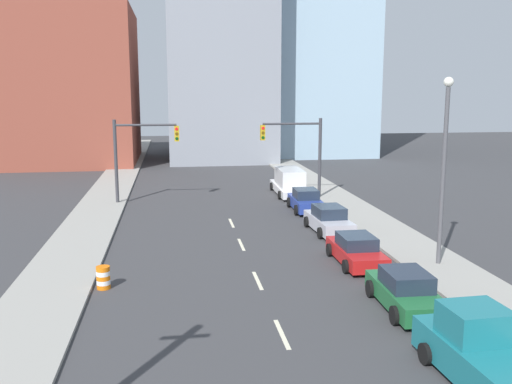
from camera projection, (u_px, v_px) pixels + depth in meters
name	position (u px, v px, depth m)	size (l,w,h in m)	color
sidewalk_left	(113.00, 186.00, 48.46)	(3.31, 90.13, 0.15)	gray
sidewalk_right	(309.00, 181.00, 50.91)	(3.31, 90.13, 0.15)	gray
lane_stripe_at_14m	(282.00, 334.00, 19.12)	(0.16, 2.40, 0.01)	beige
lane_stripe_at_19m	(258.00, 280.00, 24.50)	(0.16, 2.40, 0.01)	beige
lane_stripe_at_25m	(241.00, 245.00, 30.21)	(0.16, 2.40, 0.01)	beige
lane_stripe_at_30m	(231.00, 223.00, 35.11)	(0.16, 2.40, 0.01)	beige
building_brick_left	(71.00, 87.00, 63.51)	(14.00, 16.00, 16.88)	brown
building_office_center	(217.00, 56.00, 69.13)	(12.00, 20.00, 24.37)	gray
traffic_signal_left	(135.00, 149.00, 40.46)	(4.62, 0.35, 6.05)	#38383D
traffic_signal_right	(302.00, 147.00, 42.20)	(4.62, 0.35, 6.05)	#38383D
traffic_barrel	(103.00, 278.00, 23.42)	(0.56, 0.56, 0.95)	orange
street_lamp	(444.00, 159.00, 25.64)	(0.44, 0.44, 8.65)	#4C4C51
pickup_truck_teal	(486.00, 358.00, 15.60)	(2.37, 5.45, 2.06)	#196B75
sedan_green	(406.00, 292.00, 21.21)	(2.12, 4.47, 1.47)	#1E6033
sedan_red	(356.00, 250.00, 26.81)	(2.04, 4.41, 1.38)	red
sedan_silver	(329.00, 220.00, 32.80)	(2.19, 4.55, 1.52)	#B2B2BC
sedan_blue	(306.00, 201.00, 38.59)	(2.07, 4.30, 1.50)	navy
box_truck_white	(289.00, 182.00, 44.47)	(2.40, 6.44, 2.07)	silver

